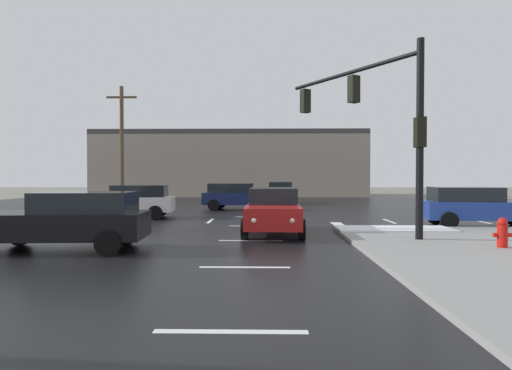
% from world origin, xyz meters
% --- Properties ---
extents(ground_plane, '(120.00, 120.00, 0.00)m').
position_xyz_m(ground_plane, '(0.00, 0.00, 0.00)').
color(ground_plane, slate).
extents(road_asphalt, '(44.00, 44.00, 0.02)m').
position_xyz_m(road_asphalt, '(0.00, 0.00, 0.01)').
color(road_asphalt, black).
rests_on(road_asphalt, ground_plane).
extents(snow_strip_curbside, '(4.00, 1.60, 0.06)m').
position_xyz_m(snow_strip_curbside, '(5.00, -4.00, 0.17)').
color(snow_strip_curbside, white).
rests_on(snow_strip_curbside, sidewalk_corner).
extents(lane_markings, '(36.15, 36.15, 0.01)m').
position_xyz_m(lane_markings, '(1.20, -1.38, 0.02)').
color(lane_markings, silver).
rests_on(lane_markings, road_asphalt).
extents(traffic_signal_mast, '(3.50, 5.60, 5.99)m').
position_xyz_m(traffic_signal_mast, '(4.14, -4.86, 4.19)').
color(traffic_signal_mast, black).
rests_on(traffic_signal_mast, sidewalk_corner).
extents(fire_hydrant, '(0.48, 0.26, 0.79)m').
position_xyz_m(fire_hydrant, '(6.74, -7.88, 0.54)').
color(fire_hydrant, red).
rests_on(fire_hydrant, sidewalk_corner).
extents(strip_building_background, '(27.89, 8.00, 6.70)m').
position_xyz_m(strip_building_background, '(-3.19, 27.45, 3.35)').
color(strip_building_background, gray).
rests_on(strip_building_background, ground_plane).
extents(sedan_blue, '(4.66, 2.36, 1.58)m').
position_xyz_m(sedan_blue, '(8.82, -2.21, 0.85)').
color(sedan_blue, navy).
rests_on(sedan_blue, road_asphalt).
extents(sedan_black, '(4.61, 2.22, 1.58)m').
position_xyz_m(sedan_black, '(-4.90, -7.86, 0.85)').
color(sedan_black, black).
rests_on(sedan_black, road_asphalt).
extents(sedan_green, '(2.16, 4.59, 1.58)m').
position_xyz_m(sedan_green, '(1.60, 12.68, 0.85)').
color(sedan_green, '#195933').
rests_on(sedan_green, road_asphalt).
extents(sedan_navy, '(4.68, 2.45, 1.58)m').
position_xyz_m(sedan_navy, '(-1.09, 6.48, 0.85)').
color(sedan_navy, '#141E47').
rests_on(sedan_navy, road_asphalt).
extents(sedan_white, '(4.66, 2.37, 1.58)m').
position_xyz_m(sedan_white, '(-6.02, 1.20, 0.85)').
color(sedan_white, white).
rests_on(sedan_white, road_asphalt).
extents(sedan_red, '(2.11, 4.57, 1.58)m').
position_xyz_m(sedan_red, '(0.74, -4.07, 0.85)').
color(sedan_red, '#B21919').
rests_on(sedan_red, road_asphalt).
extents(utility_pole_distant, '(2.20, 0.28, 8.61)m').
position_xyz_m(utility_pole_distant, '(-10.05, 12.42, 4.52)').
color(utility_pole_distant, brown).
rests_on(utility_pole_distant, ground_plane).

